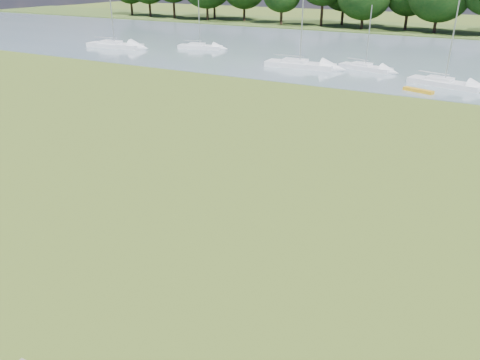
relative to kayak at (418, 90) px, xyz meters
The scene contains 9 objects.
ground 24.07m from the kayak, 94.46° to the right, with size 220.00×220.00×0.00m, color olive.
river 18.10m from the kayak, 95.94° to the left, with size 220.00×40.00×0.10m, color slate.
far_bank 48.04m from the kayak, 92.23° to the left, with size 220.00×20.00×0.40m, color #4C6626.
kayak is the anchor object (origin of this frame).
sailboat_2 14.21m from the kayak, 157.47° to the left, with size 7.52×2.42×9.31m.
sailboat_3 10.01m from the kayak, 131.45° to the left, with size 5.75×2.87×6.36m.
sailboat_4 40.68m from the kayak, behind, with size 7.99×3.06×9.19m.
sailboat_5 31.67m from the kayak, 159.20° to the left, with size 6.02×2.76×7.68m.
sailboat_6 3.84m from the kayak, 65.77° to the left, with size 6.55×3.34×8.75m.
Camera 1 is at (7.51, -17.84, 9.50)m, focal length 35.00 mm.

